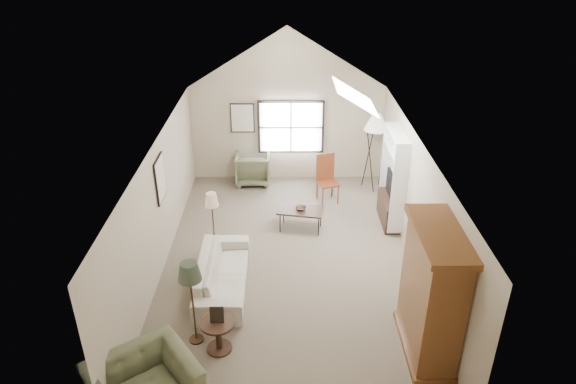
{
  "coord_description": "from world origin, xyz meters",
  "views": [
    {
      "loc": [
        -0.06,
        -8.62,
        6.08
      ],
      "look_at": [
        0.0,
        0.4,
        1.4
      ],
      "focal_mm": 32.0,
      "sensor_mm": 36.0,
      "label": 1
    }
  ],
  "objects_px": {
    "armoire": "(432,293)",
    "sofa": "(223,273)",
    "armchair_far": "(253,168)",
    "coffee_table": "(301,219)",
    "side_chair": "(328,179)",
    "side_table": "(219,335)"
  },
  "relations": [
    {
      "from": "armoire",
      "to": "sofa",
      "type": "bearing_deg",
      "value": 155.01
    },
    {
      "from": "armchair_far",
      "to": "coffee_table",
      "type": "bearing_deg",
      "value": 116.04
    },
    {
      "from": "armchair_far",
      "to": "armoire",
      "type": "bearing_deg",
      "value": 116.65
    },
    {
      "from": "armoire",
      "to": "coffee_table",
      "type": "height_order",
      "value": "armoire"
    },
    {
      "from": "armoire",
      "to": "sofa",
      "type": "height_order",
      "value": "armoire"
    },
    {
      "from": "sofa",
      "to": "armchair_far",
      "type": "bearing_deg",
      "value": -4.63
    },
    {
      "from": "coffee_table",
      "to": "side_chair",
      "type": "xyz_separation_m",
      "value": [
        0.7,
        1.34,
        0.34
      ]
    },
    {
      "from": "armchair_far",
      "to": "side_table",
      "type": "distance_m",
      "value": 6.12
    },
    {
      "from": "armchair_far",
      "to": "coffee_table",
      "type": "relative_size",
      "value": 0.92
    },
    {
      "from": "sofa",
      "to": "coffee_table",
      "type": "distance_m",
      "value": 2.58
    },
    {
      "from": "sofa",
      "to": "side_table",
      "type": "bearing_deg",
      "value": -176.93
    },
    {
      "from": "armoire",
      "to": "armchair_far",
      "type": "bearing_deg",
      "value": 116.82
    },
    {
      "from": "coffee_table",
      "to": "side_table",
      "type": "height_order",
      "value": "side_table"
    },
    {
      "from": "sofa",
      "to": "side_table",
      "type": "xyz_separation_m",
      "value": [
        0.1,
        -1.6,
        -0.05
      ]
    },
    {
      "from": "side_table",
      "to": "side_chair",
      "type": "bearing_deg",
      "value": 67.13
    },
    {
      "from": "sofa",
      "to": "side_chair",
      "type": "xyz_separation_m",
      "value": [
        2.22,
        3.42,
        0.27
      ]
    },
    {
      "from": "sofa",
      "to": "side_chair",
      "type": "height_order",
      "value": "side_chair"
    },
    {
      "from": "sofa",
      "to": "side_chair",
      "type": "bearing_deg",
      "value": -33.46
    },
    {
      "from": "armoire",
      "to": "armchair_far",
      "type": "height_order",
      "value": "armoire"
    },
    {
      "from": "sofa",
      "to": "coffee_table",
      "type": "height_order",
      "value": "sofa"
    },
    {
      "from": "armoire",
      "to": "armchair_far",
      "type": "xyz_separation_m",
      "value": [
        -3.08,
        6.1,
        -0.68
      ]
    },
    {
      "from": "coffee_table",
      "to": "side_chair",
      "type": "bearing_deg",
      "value": 62.35
    }
  ]
}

